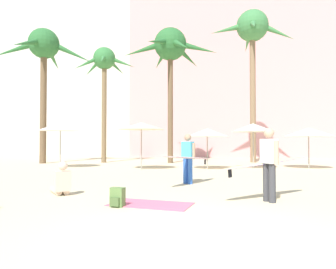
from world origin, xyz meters
The scene contains 17 objects.
ground centered at (0.00, 0.00, 0.00)m, with size 120.00×120.00×0.00m, color beige.
hotel_pink centered at (7.76, 28.29, 8.36)m, with size 25.18×8.19×16.71m, color pink.
hotel_tower_gray centered at (-12.10, 34.98, 17.18)m, with size 18.70×10.81×34.35m, color beige.
palm_tree_far_left centered at (5.01, 17.40, 9.14)m, with size 5.99×5.94×10.84m.
palm_tree_left centered at (-9.38, 15.94, 7.53)m, with size 6.53×6.58×9.13m.
palm_tree_center centered at (-0.79, 16.61, 7.83)m, with size 6.51×6.14×9.33m.
palm_tree_right centered at (-5.46, 16.91, 6.72)m, with size 4.20×4.18×8.11m.
cafe_umbrella_0 centered at (-2.17, 11.31, 2.26)m, with size 2.38×2.38×2.45m.
cafe_umbrella_1 centered at (3.76, 12.14, 2.20)m, with size 2.34×2.34×2.43m.
cafe_umbrella_2 centered at (-6.79, 12.32, 2.27)m, with size 2.41×2.41×2.50m.
cafe_umbrella_3 centered at (6.74, 12.25, 1.96)m, with size 2.66×2.66×2.19m.
cafe_umbrella_5 centered at (1.25, 11.58, 1.92)m, with size 2.29×2.29×2.14m.
beach_towel centered at (-0.90, 2.41, 0.01)m, with size 1.83×0.97×0.01m, color #EF6684.
backpack centered at (-1.60, 2.14, 0.20)m, with size 0.34×0.31×0.42m.
person_mid_left centered at (-3.42, 3.65, 0.31)m, with size 0.84×1.00×0.91m.
person_near_left centered at (0.06, 5.80, 0.92)m, with size 1.95×2.73×1.70m.
person_mid_right centered at (1.88, 2.93, 0.94)m, with size 2.66×1.86×1.75m.
Camera 1 is at (-0.28, -4.60, 1.41)m, focal length 33.13 mm.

